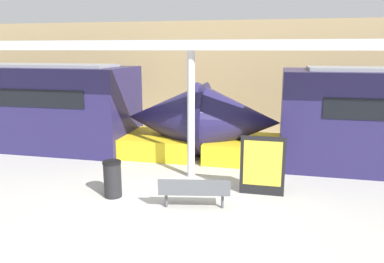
% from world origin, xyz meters
% --- Properties ---
extents(ground_plane, '(60.00, 60.00, 0.00)m').
position_xyz_m(ground_plane, '(0.00, 0.00, 0.00)').
color(ground_plane, '#B2AFA8').
extents(station_wall, '(56.00, 0.20, 5.00)m').
position_xyz_m(station_wall, '(0.00, 9.56, 2.50)').
color(station_wall, tan).
rests_on(station_wall, ground_plane).
extents(train_right, '(15.82, 2.93, 3.20)m').
position_xyz_m(train_right, '(-8.15, 5.15, 1.50)').
color(train_right, '#231E4C').
rests_on(train_right, ground_plane).
extents(bench_near, '(1.76, 0.75, 0.78)m').
position_xyz_m(bench_near, '(0.43, 0.63, 0.47)').
color(bench_near, '#4C4F54').
rests_on(bench_near, ground_plane).
extents(trash_bin, '(0.48, 0.48, 0.95)m').
position_xyz_m(trash_bin, '(-1.79, 0.90, 0.48)').
color(trash_bin, black).
rests_on(trash_bin, ground_plane).
extents(poster_board, '(1.16, 0.07, 1.57)m').
position_xyz_m(poster_board, '(1.96, 1.90, 0.79)').
color(poster_board, black).
rests_on(poster_board, ground_plane).
extents(support_column_near, '(0.22, 0.22, 3.72)m').
position_xyz_m(support_column_near, '(-0.17, 2.89, 1.86)').
color(support_column_near, silver).
rests_on(support_column_near, ground_plane).
extents(canopy_beam, '(28.00, 0.60, 0.28)m').
position_xyz_m(canopy_beam, '(-0.17, 2.89, 3.86)').
color(canopy_beam, '#B7B7BC').
rests_on(canopy_beam, support_column_near).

